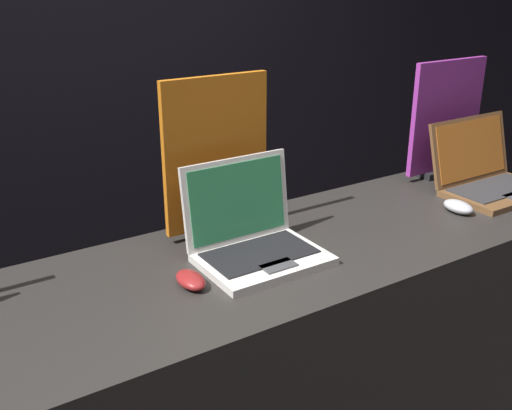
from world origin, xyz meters
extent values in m
cube|color=black|center=(0.00, 1.82, 1.40)|extent=(8.00, 0.05, 2.80)
cube|color=#282623|center=(0.00, 0.30, 0.50)|extent=(2.37, 0.60, 0.99)
cube|color=silver|center=(0.00, 0.26, 1.00)|extent=(0.32, 0.23, 0.02)
cube|color=black|center=(0.00, 0.28, 1.01)|extent=(0.28, 0.16, 0.00)
cube|color=#3F3F42|center=(0.00, 0.19, 1.01)|extent=(0.09, 0.05, 0.00)
cube|color=silver|center=(0.00, 0.39, 1.12)|extent=(0.32, 0.04, 0.23)
cube|color=#2D7F4C|center=(0.00, 0.39, 1.13)|extent=(0.29, 0.03, 0.20)
ellipsoid|color=maroon|center=(-0.21, 0.26, 1.01)|extent=(0.06, 0.10, 0.03)
cube|color=black|center=(0.00, 0.50, 1.00)|extent=(0.18, 0.07, 0.02)
cube|color=orange|center=(0.00, 0.50, 1.23)|extent=(0.32, 0.02, 0.43)
cube|color=brown|center=(0.95, 0.25, 1.00)|extent=(0.37, 0.22, 0.02)
cube|color=#2D2D30|center=(0.95, 0.27, 1.01)|extent=(0.33, 0.16, 0.00)
cube|color=brown|center=(0.95, 0.39, 1.12)|extent=(0.37, 0.07, 0.22)
cube|color=#A5591E|center=(0.95, 0.38, 1.12)|extent=(0.33, 0.06, 0.19)
ellipsoid|color=#B2B2B7|center=(0.71, 0.22, 1.01)|extent=(0.06, 0.10, 0.04)
cube|color=black|center=(0.95, 0.51, 1.00)|extent=(0.19, 0.07, 0.02)
cube|color=purple|center=(0.95, 0.51, 1.21)|extent=(0.34, 0.02, 0.40)
camera|label=1|loc=(-0.77, -0.90, 1.70)|focal=42.00mm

